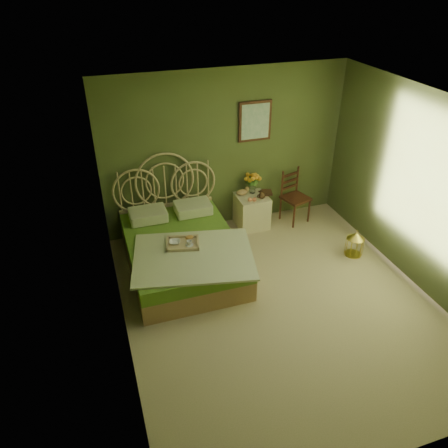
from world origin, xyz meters
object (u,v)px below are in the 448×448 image
object	(u,v)px
chair	(294,192)
bed	(182,249)
nightstand	(252,207)
birdcage	(355,244)

from	to	relation	value
chair	bed	bearing A→B (deg)	-177.02
chair	nightstand	bearing A→B (deg)	162.17
birdcage	chair	bearing A→B (deg)	107.68
bed	nightstand	distance (m)	1.61
nightstand	chair	distance (m)	0.78
bed	nightstand	world-z (taller)	bed
bed	birdcage	world-z (taller)	bed
nightstand	bed	bearing A→B (deg)	-150.82
bed	birdcage	distance (m)	2.64
nightstand	birdcage	bearing A→B (deg)	-48.25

